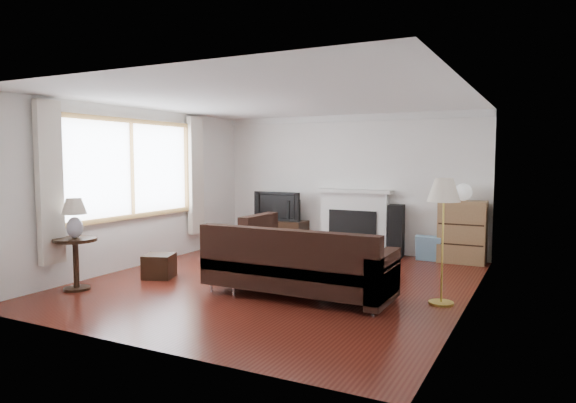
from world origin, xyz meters
The scene contains 17 objects.
room centered at (0.00, 0.00, 1.25)m, with size 5.10×5.60×2.54m.
window centered at (-2.45, -0.20, 1.55)m, with size 0.12×2.74×1.54m, color brown.
curtain_near centered at (-2.40, -1.72, 1.40)m, with size 0.10×0.35×2.10m, color silver.
curtain_far centered at (-2.40, 1.32, 1.40)m, with size 0.10×0.35×2.10m, color silver.
fireplace centered at (0.15, 2.64, 0.57)m, with size 1.40×0.26×1.15m, color white.
tv_stand centered at (-1.30, 2.48, 0.26)m, with size 1.05×0.47×0.53m, color black.
television centered at (-1.30, 2.48, 0.80)m, with size 0.96×0.13×0.55m, color black.
speaker_left centered at (-1.10, 2.53, 0.46)m, with size 0.26×0.31×0.92m, color black.
speaker_right centered at (0.96, 2.55, 0.46)m, with size 0.25×0.30×0.91m, color black.
bookshelf centered at (2.06, 2.53, 0.51)m, with size 0.75×0.35×1.03m, color olive.
globe_lamp centered at (2.06, 2.53, 1.16)m, with size 0.28×0.28×0.28m, color white.
sectional_sofa centered at (0.56, -0.52, 0.41)m, with size 2.54×1.85×0.82m, color black.
coffee_table centered at (0.69, 0.71, 0.19)m, with size 0.98×0.54×0.38m, color #9E684C.
footstool centered at (-1.65, -0.55, 0.17)m, with size 0.40×0.40×0.34m, color black.
floor_lamp centered at (2.22, -0.07, 0.74)m, with size 0.38×0.38×1.49m, color gold.
side_table centered at (-2.15, -1.57, 0.34)m, with size 0.54×0.54×0.68m, color black.
table_lamp centered at (-2.15, -1.57, 0.94)m, with size 0.32×0.32×0.51m, color silver.
Camera 1 is at (3.32, -6.16, 1.71)m, focal length 32.00 mm.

